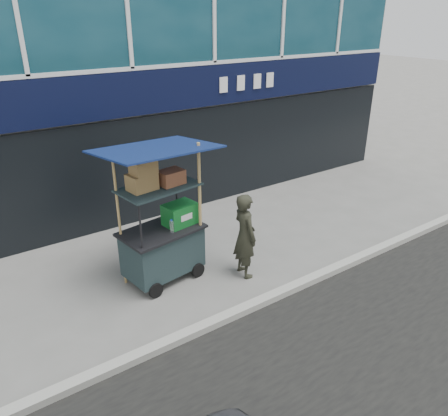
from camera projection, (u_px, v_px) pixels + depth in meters
ground at (244, 303)px, 7.32m from camera, size 80.00×80.00×0.00m
curb at (252, 306)px, 7.15m from camera, size 80.00×0.18×0.12m
vendor_cart at (163, 234)px, 7.66m from camera, size 2.07×1.59×2.55m
vendor_man at (245, 236)px, 7.80m from camera, size 0.45×0.62×1.60m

